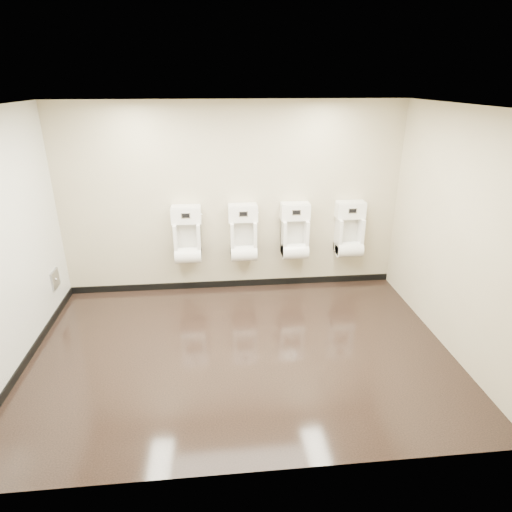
{
  "coord_description": "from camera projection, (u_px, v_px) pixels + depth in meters",
  "views": [
    {
      "loc": [
        -0.26,
        -4.35,
        3.05
      ],
      "look_at": [
        0.23,
        0.55,
        1.0
      ],
      "focal_mm": 30.0,
      "sensor_mm": 36.0,
      "label": 1
    }
  ],
  "objects": [
    {
      "name": "right_wall",
      "position": [
        458.0,
        235.0,
        4.88
      ],
      "size": [
        0.02,
        3.5,
        2.8
      ],
      "primitive_type": "cube",
      "color": "#BEB494",
      "rests_on": "ground"
    },
    {
      "name": "urinal_0",
      "position": [
        187.0,
        239.0,
        6.27
      ],
      "size": [
        0.44,
        0.33,
        0.82
      ],
      "color": "white",
      "rests_on": "back_wall"
    },
    {
      "name": "ground",
      "position": [
        241.0,
        350.0,
        5.19
      ],
      "size": [
        5.0,
        3.5,
        0.0
      ],
      "primitive_type": "cube",
      "color": "black",
      "rests_on": "ground"
    },
    {
      "name": "ceiling",
      "position": [
        238.0,
        107.0,
        4.12
      ],
      "size": [
        5.0,
        3.5,
        0.0
      ],
      "primitive_type": "cube",
      "color": "silver"
    },
    {
      "name": "access_panel",
      "position": [
        55.0,
        279.0,
        5.87
      ],
      "size": [
        0.04,
        0.25,
        0.25
      ],
      "color": "#9E9EA3",
      "rests_on": "left_wall"
    },
    {
      "name": "back_wall",
      "position": [
        232.0,
        200.0,
        6.26
      ],
      "size": [
        5.0,
        0.02,
        2.8
      ],
      "primitive_type": "cube",
      "color": "#BEB494",
      "rests_on": "ground"
    },
    {
      "name": "urinal_2",
      "position": [
        295.0,
        235.0,
        6.41
      ],
      "size": [
        0.44,
        0.33,
        0.82
      ],
      "color": "white",
      "rests_on": "back_wall"
    },
    {
      "name": "urinal_1",
      "position": [
        243.0,
        237.0,
        6.34
      ],
      "size": [
        0.44,
        0.33,
        0.82
      ],
      "color": "white",
      "rests_on": "back_wall"
    },
    {
      "name": "urinal_3",
      "position": [
        349.0,
        233.0,
        6.49
      ],
      "size": [
        0.44,
        0.33,
        0.82
      ],
      "color": "white",
      "rests_on": "back_wall"
    },
    {
      "name": "front_wall",
      "position": [
        255.0,
        329.0,
        3.05
      ],
      "size": [
        5.0,
        0.02,
        2.8
      ],
      "primitive_type": "cube",
      "color": "#BEB494",
      "rests_on": "ground"
    },
    {
      "name": "skirting_left",
      "position": [
        27.0,
        359.0,
        4.94
      ],
      "size": [
        0.02,
        3.5,
        0.1
      ],
      "primitive_type": "cube",
      "color": "black",
      "rests_on": "ground"
    },
    {
      "name": "skirting_back",
      "position": [
        234.0,
        283.0,
        6.77
      ],
      "size": [
        5.0,
        0.02,
        0.1
      ],
      "primitive_type": "cube",
      "color": "black",
      "rests_on": "ground"
    }
  ]
}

